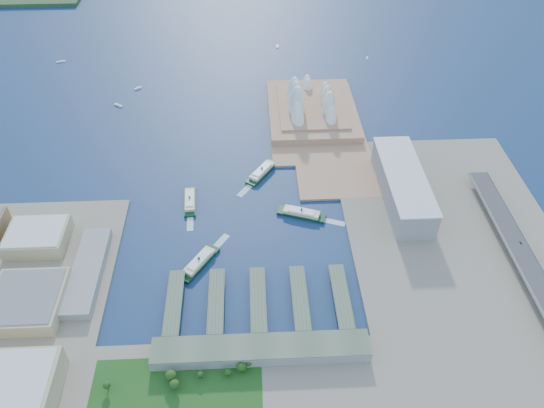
{
  "coord_description": "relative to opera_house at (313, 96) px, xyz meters",
  "views": [
    {
      "loc": [
        12.22,
        -410.67,
        431.29
      ],
      "look_at": [
        34.24,
        56.82,
        18.0
      ],
      "focal_mm": 35.0,
      "sensor_mm": 36.0,
      "label": 1
    }
  ],
  "objects": [
    {
      "name": "opera_house",
      "position": [
        0.0,
        0.0,
        0.0
      ],
      "size": [
        134.0,
        180.0,
        58.0
      ],
      "primitive_type": null,
      "color": "white",
      "rests_on": "peninsula"
    },
    {
      "name": "ferry_c",
      "position": [
        -153.41,
        -298.38,
        -26.56
      ],
      "size": [
        43.87,
        56.15,
        10.89
      ],
      "primitive_type": null,
      "rotation": [
        0.0,
        0.0,
        2.56
      ],
      "color": "#0C3319",
      "rests_on": "ground"
    },
    {
      "name": "boat_c",
      "position": [
        118.75,
        181.95,
        -30.84
      ],
      "size": [
        4.44,
        10.64,
        2.32
      ],
      "primitive_type": null,
      "rotation": [
        0.0,
        0.0,
        3.0
      ],
      "color": "white",
      "rests_on": "ground"
    },
    {
      "name": "peninsula",
      "position": [
        2.5,
        -20.0,
        -30.5
      ],
      "size": [
        135.0,
        220.0,
        3.0
      ],
      "primitive_type": "cube",
      "color": "tan",
      "rests_on": "ground"
    },
    {
      "name": "ferry_d",
      "position": [
        -35.59,
        -225.18,
        -26.54
      ],
      "size": [
        59.33,
        33.15,
        10.92
      ],
      "primitive_type": null,
      "rotation": [
        0.0,
        0.0,
        1.23
      ],
      "color": "#0C3319",
      "rests_on": "ground"
    },
    {
      "name": "east_land",
      "position": [
        135.0,
        -330.0,
        -30.5
      ],
      "size": [
        240.0,
        500.0,
        3.0
      ],
      "primitive_type": "cube",
      "color": "gray",
      "rests_on": "ground"
    },
    {
      "name": "boat_b",
      "position": [
        -275.01,
        91.53,
        -30.47
      ],
      "size": [
        11.11,
        10.57,
        3.07
      ],
      "primitive_type": null,
      "rotation": [
        0.0,
        0.0,
        2.3
      ],
      "color": "white",
      "rests_on": "ground"
    },
    {
      "name": "expressway",
      "position": [
        195.0,
        -340.0,
        -23.07
      ],
      "size": [
        26.0,
        340.0,
        11.85
      ],
      "primitive_type": null,
      "color": "gray",
      "rests_on": "east_land"
    },
    {
      "name": "ferry_b",
      "position": [
        -80.17,
        -142.16,
        -26.55
      ],
      "size": [
        44.75,
        55.83,
        10.9
      ],
      "primitive_type": null,
      "rotation": [
        0.0,
        0.0,
        -0.6
      ],
      "color": "#0C3319",
      "rests_on": "ground"
    },
    {
      "name": "ground",
      "position": [
        -105.0,
        -280.0,
        -32.0
      ],
      "size": [
        3000.0,
        3000.0,
        0.0
      ],
      "primitive_type": "plane",
      "color": "#0F2346",
      "rests_on": "ground"
    },
    {
      "name": "toaster_building",
      "position": [
        90.0,
        -200.0,
        -11.5
      ],
      "size": [
        45.0,
        155.0,
        35.0
      ],
      "primitive_type": "cube",
      "color": "gray",
      "rests_on": "east_land"
    },
    {
      "name": "car_c",
      "position": [
        199.0,
        -296.4,
        -16.51
      ],
      "size": [
        1.81,
        4.44,
        1.29
      ],
      "primitive_type": "imported",
      "rotation": [
        0.0,
        0.0,
        3.14
      ],
      "color": "slate",
      "rests_on": "expressway"
    },
    {
      "name": "ferry_wharves",
      "position": [
        -91.0,
        -355.0,
        -27.35
      ],
      "size": [
        184.0,
        90.0,
        9.3
      ],
      "primitive_type": null,
      "color": "#505E47",
      "rests_on": "ground"
    },
    {
      "name": "terminal_building",
      "position": [
        -90.0,
        -415.0,
        -23.0
      ],
      "size": [
        200.0,
        28.0,
        12.0
      ],
      "primitive_type": "cube",
      "color": "gray",
      "rests_on": "south_land"
    },
    {
      "name": "ferry_a",
      "position": [
        -170.64,
        -195.75,
        -26.91
      ],
      "size": [
        17.26,
        54.61,
        10.18
      ],
      "primitive_type": null,
      "rotation": [
        0.0,
        0.0,
        0.07
      ],
      "color": "#0C3319",
      "rests_on": "ground"
    },
    {
      "name": "boat_d",
      "position": [
        -425.01,
        193.93,
        -30.69
      ],
      "size": [
        15.91,
        6.77,
        2.62
      ],
      "primitive_type": null,
      "rotation": [
        0.0,
        0.0,
        1.79
      ],
      "color": "white",
      "rests_on": "ground"
    },
    {
      "name": "boat_a",
      "position": [
        -298.26,
        39.66,
        -30.57
      ],
      "size": [
        14.26,
        11.53,
        2.86
      ],
      "primitive_type": null,
      "rotation": [
        0.0,
        0.0,
        0.96
      ],
      "color": "white",
      "rests_on": "ground"
    },
    {
      "name": "boat_e",
      "position": [
        -39.22,
        236.61,
        -30.63
      ],
      "size": [
        4.44,
        11.43,
        2.74
      ],
      "primitive_type": null,
      "rotation": [
        0.0,
        0.0,
        -0.08
      ],
      "color": "white",
      "rests_on": "ground"
    }
  ]
}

